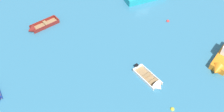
{
  "coord_description": "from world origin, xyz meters",
  "views": [
    {
      "loc": [
        -2.1,
        -0.81,
        19.51
      ],
      "look_at": [
        0.0,
        17.63,
        0.15
      ],
      "focal_mm": 39.55,
      "sensor_mm": 36.0,
      "label": 1
    }
  ],
  "objects_px": {
    "rowboat_maroon_far_back": "(37,27)",
    "mooring_buoy_trailing": "(168,21)",
    "mooring_buoy_between_boats_right": "(172,109)",
    "rowboat_white_distant_center": "(154,83)"
  },
  "relations": [
    {
      "from": "rowboat_white_distant_center",
      "to": "rowboat_maroon_far_back",
      "type": "bearing_deg",
      "value": 141.03
    },
    {
      "from": "mooring_buoy_trailing",
      "to": "rowboat_white_distant_center",
      "type": "bearing_deg",
      "value": -113.17
    },
    {
      "from": "rowboat_maroon_far_back",
      "to": "mooring_buoy_between_boats_right",
      "type": "bearing_deg",
      "value": -44.3
    },
    {
      "from": "rowboat_maroon_far_back",
      "to": "mooring_buoy_between_boats_right",
      "type": "xyz_separation_m",
      "value": [
        13.23,
        -12.91,
        -0.21
      ]
    },
    {
      "from": "mooring_buoy_trailing",
      "to": "mooring_buoy_between_boats_right",
      "type": "xyz_separation_m",
      "value": [
        -3.04,
        -12.56,
        0.0
      ]
    },
    {
      "from": "rowboat_white_distant_center",
      "to": "mooring_buoy_between_boats_right",
      "type": "relative_size",
      "value": 9.61
    },
    {
      "from": "mooring_buoy_trailing",
      "to": "rowboat_maroon_far_back",
      "type": "bearing_deg",
      "value": 178.76
    },
    {
      "from": "rowboat_maroon_far_back",
      "to": "mooring_buoy_trailing",
      "type": "bearing_deg",
      "value": -1.24
    },
    {
      "from": "rowboat_white_distant_center",
      "to": "mooring_buoy_trailing",
      "type": "distance_m",
      "value": 10.35
    },
    {
      "from": "rowboat_maroon_far_back",
      "to": "mooring_buoy_trailing",
      "type": "height_order",
      "value": "rowboat_maroon_far_back"
    }
  ]
}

